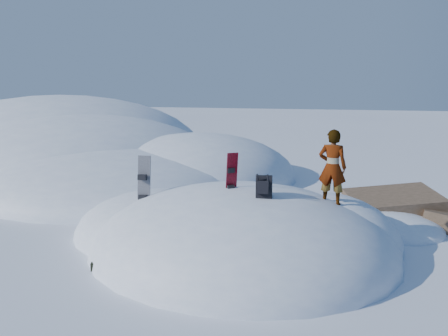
% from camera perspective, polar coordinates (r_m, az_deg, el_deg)
% --- Properties ---
extents(ground, '(120.00, 120.00, 0.00)m').
position_cam_1_polar(ground, '(10.17, 2.21, -10.76)').
color(ground, white).
rests_on(ground, ground).
extents(snow_mound, '(8.00, 6.00, 3.00)m').
position_cam_1_polar(snow_mound, '(10.42, 1.57, -10.21)').
color(snow_mound, white).
rests_on(snow_mound, ground).
extents(snow_ridge, '(21.50, 18.50, 6.40)m').
position_cam_1_polar(snow_ridge, '(23.10, -18.08, 0.97)').
color(snow_ridge, white).
rests_on(snow_ridge, ground).
extents(rock_outcrop, '(4.68, 4.41, 1.68)m').
position_cam_1_polar(rock_outcrop, '(12.90, 21.77, -6.75)').
color(rock_outcrop, brown).
rests_on(rock_outcrop, ground).
extents(snowboard_red, '(0.32, 0.30, 1.31)m').
position_cam_1_polar(snowboard_red, '(9.66, 0.95, -1.69)').
color(snowboard_red, red).
rests_on(snowboard_red, snow_mound).
extents(snowboard_dark, '(0.33, 0.28, 1.65)m').
position_cam_1_polar(snowboard_dark, '(10.61, -10.46, -2.79)').
color(snowboard_dark, black).
rests_on(snowboard_dark, snow_mound).
extents(backpack, '(0.40, 0.44, 0.56)m').
position_cam_1_polar(backpack, '(9.10, 5.21, -2.44)').
color(backpack, black).
rests_on(backpack, snow_mound).
extents(gear_pile, '(0.80, 0.62, 0.21)m').
position_cam_1_polar(gear_pile, '(9.57, -14.68, -11.88)').
color(gear_pile, black).
rests_on(gear_pile, ground).
extents(person, '(0.66, 0.48, 1.65)m').
position_cam_1_polar(person, '(9.71, 13.96, 0.09)').
color(person, slate).
rests_on(person, snow_mound).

